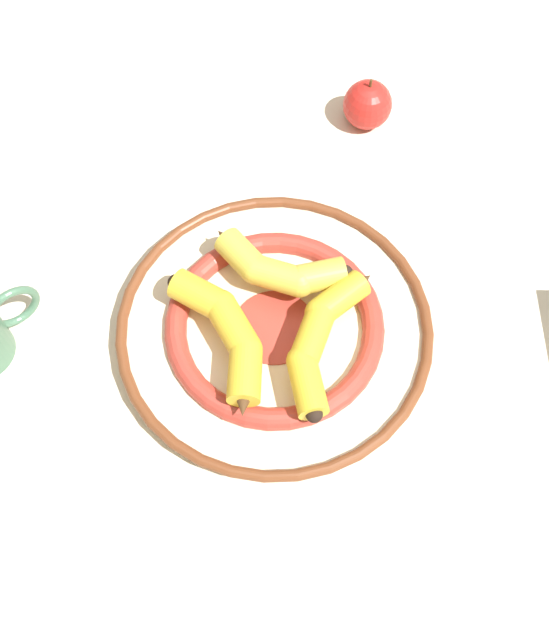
# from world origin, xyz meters

# --- Properties ---
(ground_plane) EXTENTS (2.80, 2.80, 0.00)m
(ground_plane) POSITION_xyz_m (0.00, 0.00, 0.00)
(ground_plane) COLOR beige
(decorative_bowl) EXTENTS (0.39, 0.39, 0.04)m
(decorative_bowl) POSITION_xyz_m (0.03, 0.03, 0.02)
(decorative_bowl) COLOR beige
(decorative_bowl) RESTS_ON ground_plane
(banana_a) EXTENTS (0.09, 0.21, 0.04)m
(banana_a) POSITION_xyz_m (0.09, 0.04, 0.06)
(banana_a) COLOR gold
(banana_a) RESTS_ON decorative_bowl
(banana_b) EXTENTS (0.15, 0.13, 0.04)m
(banana_b) POSITION_xyz_m (0.01, -0.03, 0.06)
(banana_b) COLOR gold
(banana_b) RESTS_ON decorative_bowl
(banana_c) EXTENTS (0.15, 0.17, 0.04)m
(banana_c) POSITION_xyz_m (-0.01, 0.08, 0.06)
(banana_c) COLOR gold
(banana_c) RESTS_ON decorative_bowl
(apple) EXTENTS (0.07, 0.07, 0.08)m
(apple) POSITION_xyz_m (-0.21, -0.26, 0.04)
(apple) COLOR red
(apple) RESTS_ON ground_plane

